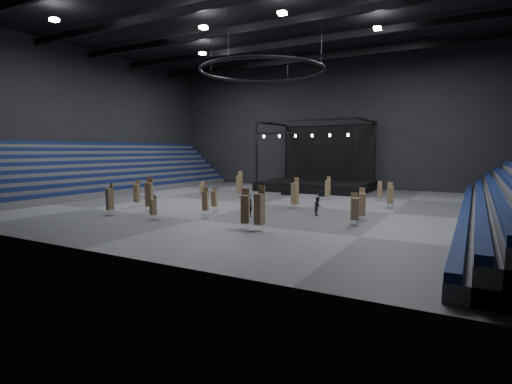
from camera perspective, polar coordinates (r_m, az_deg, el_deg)
The scene contains 32 objects.
floor at distance 40.02m, azimuth 0.83°, elevation -1.70°, with size 50.00×50.00×0.00m, color #555457.
ceiling at distance 41.61m, azimuth 0.88°, elevation 23.69°, with size 50.00×42.00×0.20m, color black.
wall_back at distance 59.13m, azimuth 10.58°, elevation 9.44°, with size 50.00×0.20×18.00m, color black.
wall_front at distance 23.57m, azimuth -24.70°, elevation 14.31°, with size 50.00×0.20×18.00m, color black.
wall_left at distance 56.04m, azimuth -22.67°, elevation 9.28°, with size 0.20×42.00×18.00m, color black.
bleachers_left at distance 54.45m, azimuth -21.01°, elevation 1.79°, with size 7.20×40.00×6.40m.
stage at distance 54.66m, azimuth 8.86°, elevation 1.84°, with size 14.00×10.00×9.20m.
truss_ring at distance 40.37m, azimuth 0.86°, elevation 16.91°, with size 12.30×12.30×5.15m.
roof_girders at distance 41.37m, azimuth 0.87°, elevation 22.63°, with size 49.00×30.35×0.70m.
floodlights at distance 37.86m, azimuth -2.22°, elevation 23.26°, with size 28.60×16.60×0.25m.
flight_case_left at distance 49.46m, azimuth 4.71°, elevation 0.27°, with size 1.28×0.64×0.86m, color black.
flight_case_mid at distance 47.89m, azimuth 4.30°, elevation -0.02°, with size 1.04×0.52×0.69m, color black.
flight_case_right at distance 47.01m, azimuth 9.56°, elevation -0.20°, with size 1.03×0.52×0.69m, color black.
chair_stack_0 at distance 33.48m, azimuth -7.25°, elevation -1.23°, with size 0.55×0.55×2.28m.
chair_stack_1 at distance 36.31m, azimuth -15.03°, elevation -0.25°, with size 0.69×0.69×3.03m.
chair_stack_2 at distance 35.42m, azimuth -20.16°, elevation -0.88°, with size 0.58×0.58×2.64m.
chair_stack_3 at distance 26.44m, azimuth 0.52°, elevation -2.34°, with size 0.62×0.62×3.02m.
chair_stack_4 at distance 45.77m, azimuth -7.70°, elevation 0.49°, with size 0.48×0.48×1.85m.
chair_stack_5 at distance 35.84m, azimuth -5.99°, elevation -0.90°, with size 0.51×0.51×2.05m.
chair_stack_6 at distance 43.96m, azimuth 10.22°, elevation 0.58°, with size 0.52×0.52×2.52m.
chair_stack_7 at distance 26.99m, azimuth -1.56°, elevation -2.37°, with size 0.71×0.71×2.80m.
chair_stack_8 at distance 44.11m, azimuth 17.27°, elevation 0.23°, with size 0.54×0.54×2.12m.
chair_stack_9 at distance 36.54m, azimuth 5.59°, elevation -0.15°, with size 0.65×0.65×2.89m.
chair_stack_10 at distance 31.45m, azimuth 14.93°, elevation -1.65°, with size 0.59×0.59×2.53m.
chair_stack_11 at distance 39.07m, azimuth 18.63°, elevation -0.34°, with size 0.64×0.64×2.42m.
chair_stack_12 at distance 45.55m, azimuth -2.39°, elevation 1.16°, with size 0.57×0.57×2.97m.
chair_stack_13 at distance 29.22m, azimuth 13.90°, elevation -2.28°, with size 0.68×0.68×2.37m.
chair_stack_14 at distance 50.53m, azimuth -2.46°, elevation 1.27°, with size 0.63×0.63×2.24m.
chair_stack_15 at distance 39.91m, azimuth -16.68°, elevation -0.10°, with size 0.55×0.55×2.54m.
chair_stack_16 at distance 32.00m, azimuth -14.46°, elevation -2.02°, with size 0.55×0.55×1.90m.
man_center at distance 32.38m, azimuth -1.03°, elevation -1.86°, with size 0.68×0.45×1.87m, color black.
crew_member at distance 33.25m, azimuth 8.83°, elevation -2.01°, with size 0.75×0.59×1.55m, color black.
Camera 1 is at (18.61, -35.01, 5.39)m, focal length 28.00 mm.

